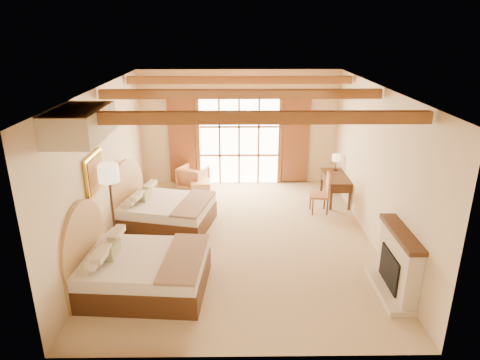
{
  "coord_description": "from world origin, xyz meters",
  "views": [
    {
      "loc": [
        -0.11,
        -8.22,
        4.33
      ],
      "look_at": [
        -0.01,
        0.2,
        1.26
      ],
      "focal_mm": 32.0,
      "sensor_mm": 36.0,
      "label": 1
    }
  ],
  "objects_px": {
    "bed_near": "(134,268)",
    "armchair": "(193,178)",
    "nightstand": "(112,255)",
    "desk": "(335,187)",
    "bed_far": "(160,209)"
  },
  "relations": [
    {
      "from": "bed_near",
      "to": "desk",
      "type": "height_order",
      "value": "bed_near"
    },
    {
      "from": "bed_far",
      "to": "nightstand",
      "type": "xyz_separation_m",
      "value": [
        -0.61,
        -1.8,
        -0.13
      ]
    },
    {
      "from": "nightstand",
      "to": "armchair",
      "type": "xyz_separation_m",
      "value": [
        1.16,
        4.11,
        0.06
      ]
    },
    {
      "from": "bed_near",
      "to": "nightstand",
      "type": "bearing_deg",
      "value": 134.11
    },
    {
      "from": "bed_near",
      "to": "desk",
      "type": "xyz_separation_m",
      "value": [
        4.32,
        3.92,
        -0.05
      ]
    },
    {
      "from": "desk",
      "to": "nightstand",
      "type": "bearing_deg",
      "value": -147.21
    },
    {
      "from": "bed_near",
      "to": "armchair",
      "type": "relative_size",
      "value": 3.07
    },
    {
      "from": "bed_near",
      "to": "bed_far",
      "type": "xyz_separation_m",
      "value": [
        0.02,
        2.51,
        -0.03
      ]
    },
    {
      "from": "bed_near",
      "to": "armchair",
      "type": "height_order",
      "value": "bed_near"
    },
    {
      "from": "nightstand",
      "to": "desk",
      "type": "bearing_deg",
      "value": 55.19
    },
    {
      "from": "armchair",
      "to": "nightstand",
      "type": "bearing_deg",
      "value": 98.27
    },
    {
      "from": "bed_near",
      "to": "nightstand",
      "type": "height_order",
      "value": "bed_near"
    },
    {
      "from": "nightstand",
      "to": "desk",
      "type": "height_order",
      "value": "desk"
    },
    {
      "from": "bed_far",
      "to": "nightstand",
      "type": "relative_size",
      "value": 4.31
    },
    {
      "from": "bed_far",
      "to": "bed_near",
      "type": "bearing_deg",
      "value": -77.45
    }
  ]
}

